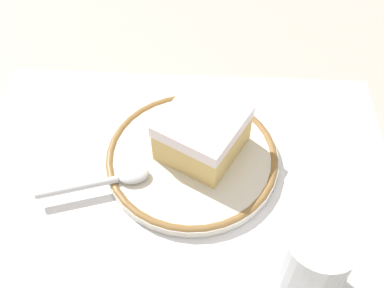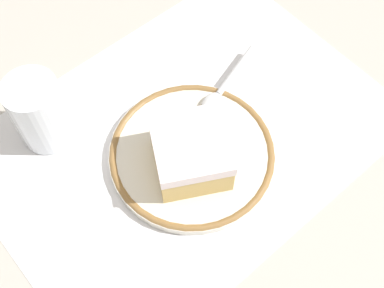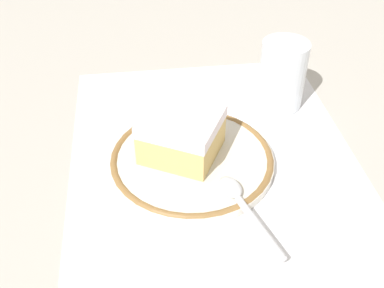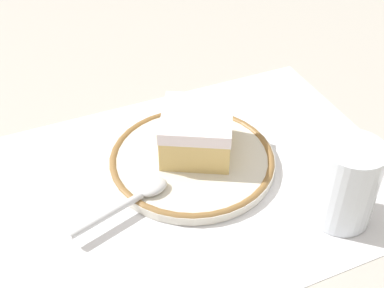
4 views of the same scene
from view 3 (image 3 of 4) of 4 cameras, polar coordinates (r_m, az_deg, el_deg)
ground_plane at (r=0.55m, az=3.03°, el=-3.21°), size 2.40×2.40×0.00m
placemat at (r=0.55m, az=3.03°, el=-3.16°), size 0.47×0.34×0.00m
plate at (r=0.55m, az=-0.00°, el=-1.92°), size 0.19×0.19×0.01m
cake_slice at (r=0.54m, az=-1.28°, el=1.18°), size 0.11×0.11×0.05m
spoon at (r=0.49m, az=6.12°, el=-7.17°), size 0.12×0.05×0.01m
cup at (r=0.64m, az=10.98°, el=7.93°), size 0.06×0.06×0.09m
napkin at (r=0.45m, az=-5.16°, el=-16.19°), size 0.14×0.14×0.00m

